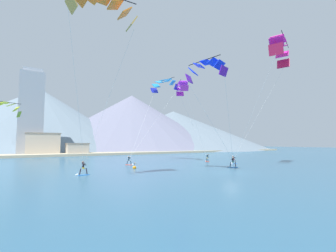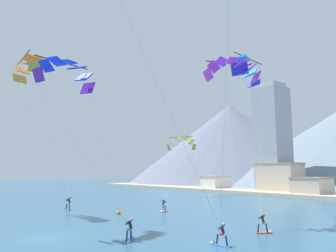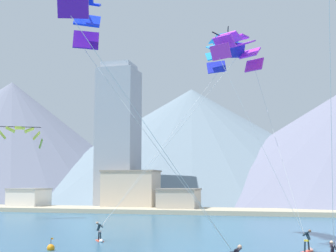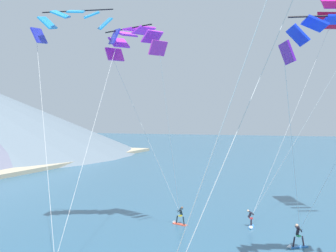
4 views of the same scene
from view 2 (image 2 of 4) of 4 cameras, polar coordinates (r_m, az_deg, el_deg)
ground_plane at (r=28.50m, az=-20.17°, el=-17.77°), size 400.00×400.00×0.00m
kitesurfer_near_lead at (r=42.96m, az=-0.83°, el=-14.09°), size 1.28×1.68×1.71m
kitesurfer_near_trail at (r=25.71m, az=-6.57°, el=-18.07°), size 1.38×1.62×1.79m
kitesurfer_mid_center at (r=47.57m, az=-17.07°, el=-13.08°), size 1.77×0.68×1.78m
kitesurfer_far_left at (r=24.42m, az=8.93°, el=-18.85°), size 1.78×0.68×1.61m
kitesurfer_far_right at (r=29.77m, az=16.54°, el=-16.55°), size 1.02×1.76×1.68m
parafoil_kite_near_lead at (r=40.56m, az=13.12°, el=9.71°), size 12.24×7.69×17.19m
parafoil_kite_near_trail at (r=32.52m, az=-17.30°, el=9.03°), size 9.39×6.22×14.11m
parafoil_kite_mid_center at (r=47.01m, az=-23.11°, el=9.53°), size 7.49×7.25×18.38m
parafoil_kite_far_right at (r=35.88m, az=11.06°, el=9.85°), size 6.72×6.05×15.66m
parafoil_kite_distant_high_outer at (r=71.14m, az=2.34°, el=-2.78°), size 6.06×4.44×2.99m
race_marker_buoy at (r=41.30m, az=-8.61°, el=-14.73°), size 0.56×0.56×1.02m
shore_building_harbour_front at (r=82.44m, az=18.96°, el=-8.59°), size 9.79×6.25×7.13m
shore_building_promenade_mid at (r=74.54m, az=23.74°, el=-9.68°), size 6.69×6.26×3.96m
shore_building_quay_east at (r=92.91m, az=8.28°, el=-9.81°), size 6.14×6.51×3.90m
highrise_tower at (r=87.11m, az=17.74°, el=-1.96°), size 7.00×7.00×27.65m
mountain_peak_east_shoulder at (r=144.43m, az=10.80°, el=-3.06°), size 88.04×88.04×34.17m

